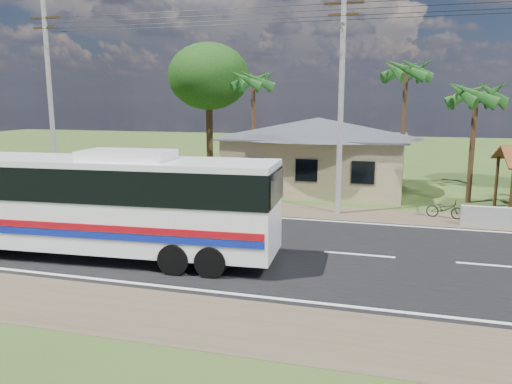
% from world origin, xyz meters
% --- Properties ---
extents(ground, '(120.00, 120.00, 0.00)m').
position_xyz_m(ground, '(0.00, 0.00, 0.00)').
color(ground, '#2F4A1A').
rests_on(ground, ground).
extents(road, '(120.00, 16.00, 0.03)m').
position_xyz_m(road, '(0.00, 0.00, 0.01)').
color(road, black).
rests_on(road, ground).
extents(house, '(12.40, 10.00, 5.00)m').
position_xyz_m(house, '(1.00, 13.00, 2.64)').
color(house, tan).
rests_on(house, ground).
extents(utility_poles, '(32.80, 2.22, 11.00)m').
position_xyz_m(utility_poles, '(2.67, 6.49, 5.77)').
color(utility_poles, '#9E9E99').
rests_on(utility_poles, ground).
extents(palm_near, '(2.80, 2.80, 6.70)m').
position_xyz_m(palm_near, '(9.50, 11.00, 5.71)').
color(palm_near, '#47301E').
rests_on(palm_near, ground).
extents(palm_mid, '(2.80, 2.80, 8.20)m').
position_xyz_m(palm_mid, '(6.00, 15.50, 7.16)').
color(palm_mid, '#47301E').
rests_on(palm_mid, ground).
extents(palm_far, '(2.80, 2.80, 7.70)m').
position_xyz_m(palm_far, '(-4.00, 16.00, 6.68)').
color(palm_far, '#47301E').
rests_on(palm_far, ground).
extents(tree_behind_house, '(6.00, 6.00, 9.61)m').
position_xyz_m(tree_behind_house, '(-8.00, 18.00, 7.12)').
color(tree_behind_house, '#47301E').
rests_on(tree_behind_house, ground).
extents(coach_bus, '(12.42, 3.34, 3.81)m').
position_xyz_m(coach_bus, '(-4.15, -2.64, 2.18)').
color(coach_bus, white).
rests_on(coach_bus, ground).
extents(motorcycle, '(1.75, 0.88, 0.88)m').
position_xyz_m(motorcycle, '(7.95, 6.84, 0.44)').
color(motorcycle, black).
rests_on(motorcycle, ground).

